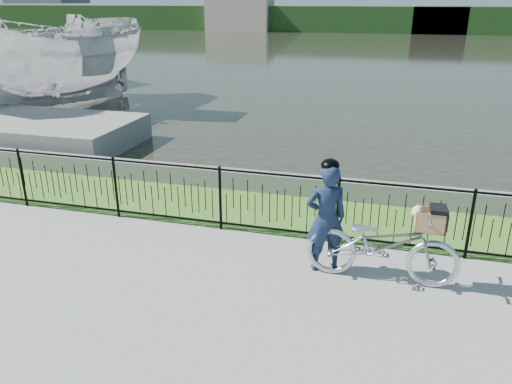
% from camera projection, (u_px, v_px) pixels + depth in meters
% --- Properties ---
extents(ground, '(120.00, 120.00, 0.00)m').
position_uv_depth(ground, '(251.00, 284.00, 7.05)').
color(ground, gray).
rests_on(ground, ground).
extents(grass_strip, '(60.00, 2.00, 0.01)m').
position_uv_depth(grass_strip, '(289.00, 213.00, 9.39)').
color(grass_strip, '#437324').
rests_on(grass_strip, ground).
extents(water, '(120.00, 120.00, 0.00)m').
position_uv_depth(water, '(374.00, 54.00, 36.73)').
color(water, '#28291E').
rests_on(water, ground).
extents(quay_wall, '(60.00, 0.30, 0.40)m').
position_uv_depth(quay_wall, '(299.00, 185.00, 10.22)').
color(quay_wall, slate).
rests_on(quay_wall, ground).
extents(fence, '(14.00, 0.06, 1.15)m').
position_uv_depth(fence, '(277.00, 204.00, 8.29)').
color(fence, black).
rests_on(fence, ground).
extents(far_treeline, '(120.00, 6.00, 3.00)m').
position_uv_depth(far_treeline, '(386.00, 19.00, 60.47)').
color(far_treeline, '#1F4018').
rests_on(far_treeline, ground).
extents(far_building_left, '(8.00, 4.00, 4.00)m').
position_uv_depth(far_building_left, '(240.00, 14.00, 62.94)').
color(far_building_left, '#A59784').
rests_on(far_building_left, ground).
extents(far_building_right, '(6.00, 3.00, 3.20)m').
position_uv_depth(far_building_right, '(439.00, 19.00, 57.60)').
color(far_building_right, '#A59784').
rests_on(far_building_right, ground).
extents(bicycle_rig, '(2.11, 0.74, 1.22)m').
position_uv_depth(bicycle_rig, '(383.00, 244.00, 6.97)').
color(bicycle_rig, '#B8BEC5').
rests_on(bicycle_rig, ground).
extents(cyclist, '(0.70, 0.59, 1.70)m').
position_uv_depth(cyclist, '(326.00, 217.00, 7.16)').
color(cyclist, '#16213C').
rests_on(cyclist, ground).
extents(boat_near, '(4.52, 9.27, 5.24)m').
position_uv_depth(boat_near, '(55.00, 58.00, 17.25)').
color(boat_near, beige).
rests_on(boat_near, water).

